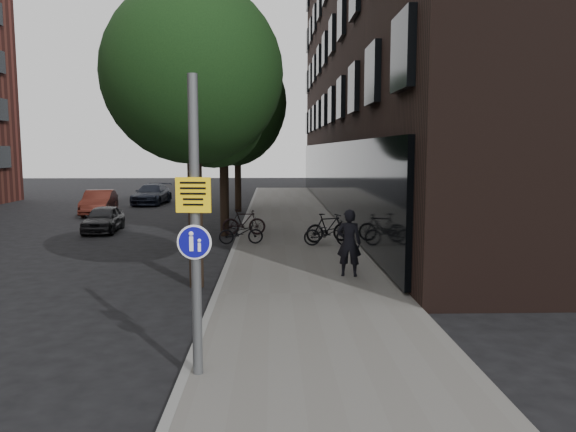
{
  "coord_description": "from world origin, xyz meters",
  "views": [
    {
      "loc": [
        -0.68,
        -9.47,
        3.46
      ],
      "look_at": [
        -0.33,
        2.84,
        2.0
      ],
      "focal_mm": 35.0,
      "sensor_mm": 36.0,
      "label": 1
    }
  ],
  "objects_px": {
    "parked_bike_facade_near": "(328,233)",
    "pedestrian": "(349,243)",
    "signpost": "(195,227)",
    "parked_car_near": "(104,219)"
  },
  "relations": [
    {
      "from": "signpost",
      "to": "pedestrian",
      "type": "xyz_separation_m",
      "value": [
        3.15,
        6.46,
        -1.33
      ]
    },
    {
      "from": "signpost",
      "to": "parked_car_near",
      "type": "bearing_deg",
      "value": 116.32
    },
    {
      "from": "pedestrian",
      "to": "parked_car_near",
      "type": "xyz_separation_m",
      "value": [
        -9.16,
        9.13,
        -0.46
      ]
    },
    {
      "from": "signpost",
      "to": "parked_bike_facade_near",
      "type": "height_order",
      "value": "signpost"
    },
    {
      "from": "parked_bike_facade_near",
      "to": "pedestrian",
      "type": "bearing_deg",
      "value": -177.45
    },
    {
      "from": "pedestrian",
      "to": "parked_bike_facade_near",
      "type": "relative_size",
      "value": 1.04
    },
    {
      "from": "signpost",
      "to": "parked_bike_facade_near",
      "type": "bearing_deg",
      "value": 79.89
    },
    {
      "from": "pedestrian",
      "to": "parked_bike_facade_near",
      "type": "xyz_separation_m",
      "value": [
        -0.07,
        4.74,
        -0.44
      ]
    },
    {
      "from": "parked_bike_facade_near",
      "to": "signpost",
      "type": "bearing_deg",
      "value": 166.33
    },
    {
      "from": "signpost",
      "to": "parked_car_near",
      "type": "relative_size",
      "value": 1.35
    }
  ]
}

